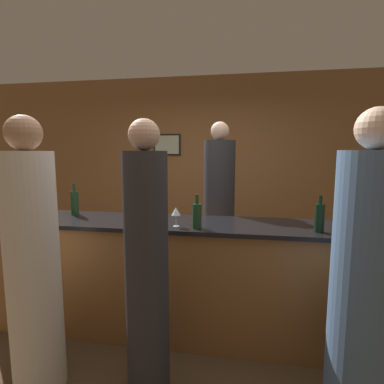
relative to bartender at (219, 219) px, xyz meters
The scene contains 14 objects.
ground_plane 1.19m from the bartender, 114.52° to the right, with size 14.00×14.00×0.00m, color #4C3823.
back_wall 1.67m from the bartender, 101.62° to the left, with size 8.00×0.08×2.80m.
bar_counter 0.87m from the bartender, 114.52° to the right, with size 3.38×0.62×1.03m.
bartender is the anchor object (origin of this frame).
guest_0 1.85m from the bartender, 127.26° to the right, with size 0.34×0.34×1.86m.
guest_1 1.71m from the bartender, 56.18° to the right, with size 0.38×0.38×1.86m.
guest_2 1.43m from the bartender, 104.50° to the right, with size 0.29×0.29×1.83m.
wine_bottle_0 1.48m from the bartender, 156.94° to the right, with size 0.07×0.07×0.30m.
wine_bottle_1 1.21m from the bartender, 46.00° to the right, with size 0.07×0.07×0.28m.
wine_bottle_2 0.93m from the bartender, 96.50° to the right, with size 0.07×0.07×0.27m.
ice_bucket 1.90m from the bartender, 161.77° to the right, with size 0.17×0.17×0.19m.
wine_glass_0 0.90m from the bartender, 125.69° to the right, with size 0.07×0.07×0.18m.
wine_glass_1 0.95m from the bartender, 107.53° to the right, with size 0.08×0.08×0.16m.
wine_glass_2 1.07m from the bartender, 114.37° to the right, with size 0.08×0.08×0.17m.
Camera 1 is at (0.57, -2.48, 1.62)m, focal length 28.00 mm.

